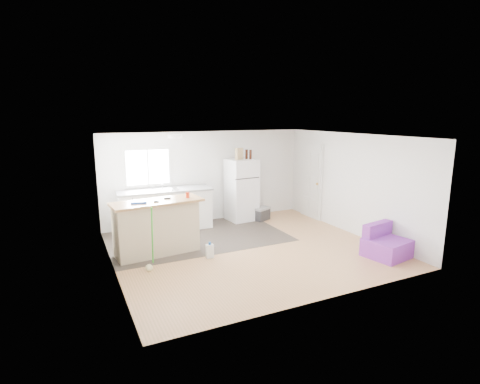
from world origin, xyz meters
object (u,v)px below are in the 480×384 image
at_px(red_cup, 188,195).
at_px(bottle_left, 250,154).
at_px(mop, 150,258).
at_px(kitchen_cabinets, 166,209).
at_px(cooler, 261,213).
at_px(refrigerator, 242,190).
at_px(cardboard_box, 239,154).
at_px(peninsula, 157,227).
at_px(purple_seat, 385,245).
at_px(cleaner_jug, 210,251).
at_px(blue_tray, 139,202).
at_px(bottle_right, 247,154).

relative_size(red_cup, bottle_left, 0.48).
bearing_deg(red_cup, mop, -142.08).
xyz_separation_m(kitchen_cabinets, cooler, (2.56, -0.27, -0.34)).
bearing_deg(refrigerator, red_cup, -147.57).
bearing_deg(cardboard_box, kitchen_cabinets, 178.58).
relative_size(peninsula, purple_seat, 2.08).
xyz_separation_m(refrigerator, mop, (-3.00, -2.32, -0.60)).
bearing_deg(peninsula, cleaner_jug, -44.03).
distance_m(cleaner_jug, mop, 1.22).
xyz_separation_m(refrigerator, cleaner_jug, (-1.79, -2.24, -0.69)).
bearing_deg(bottle_left, cardboard_box, 166.72).
bearing_deg(cleaner_jug, bottle_left, 55.43).
relative_size(kitchen_cabinets, cooler, 4.22).
height_order(red_cup, cardboard_box, cardboard_box).
bearing_deg(cleaner_jug, cardboard_box, 60.94).
bearing_deg(cardboard_box, blue_tray, -152.56).
relative_size(cleaner_jug, red_cup, 2.75).
relative_size(refrigerator, red_cup, 13.87).
distance_m(red_cup, bottle_right, 2.72).
bearing_deg(cooler, purple_seat, -97.94).
distance_m(kitchen_cabinets, cardboard_box, 2.38).
relative_size(refrigerator, purple_seat, 1.85).
distance_m(mop, bottle_right, 4.22).
xyz_separation_m(kitchen_cabinets, purple_seat, (3.54, -3.70, -0.29)).
bearing_deg(peninsula, purple_seat, -33.22).
relative_size(purple_seat, bottle_right, 3.60).
distance_m(peninsula, red_cup, 0.91).
distance_m(cooler, purple_seat, 3.56).
xyz_separation_m(kitchen_cabinets, red_cup, (0.09, -1.55, 0.65)).
distance_m(purple_seat, bottle_left, 4.09).
xyz_separation_m(refrigerator, bottle_left, (0.21, -0.11, 0.96)).
distance_m(refrigerator, bottle_right, 0.97).
bearing_deg(bottle_right, cardboard_box, -169.12).
xyz_separation_m(peninsula, blue_tray, (-0.33, -0.02, 0.57)).
bearing_deg(peninsula, refrigerator, 24.17).
distance_m(peninsula, cleaner_jug, 1.20).
distance_m(peninsula, refrigerator, 3.10).
xyz_separation_m(refrigerator, purple_seat, (1.45, -3.69, -0.60)).
distance_m(cooler, mop, 4.03).
xyz_separation_m(purple_seat, mop, (-4.45, 1.37, -0.00)).
xyz_separation_m(refrigerator, bottle_right, (0.15, 0.01, 0.96)).
relative_size(kitchen_cabinets, red_cup, 19.45).
height_order(kitchen_cabinets, red_cup, kitchen_cabinets).
height_order(bottle_left, bottle_right, same).
relative_size(mop, red_cup, 10.13).
height_order(kitchen_cabinets, purple_seat, kitchen_cabinets).
distance_m(red_cup, cardboard_box, 2.51).
bearing_deg(kitchen_cabinets, cooler, -2.69).
height_order(peninsula, purple_seat, peninsula).
height_order(cardboard_box, bottle_right, cardboard_box).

